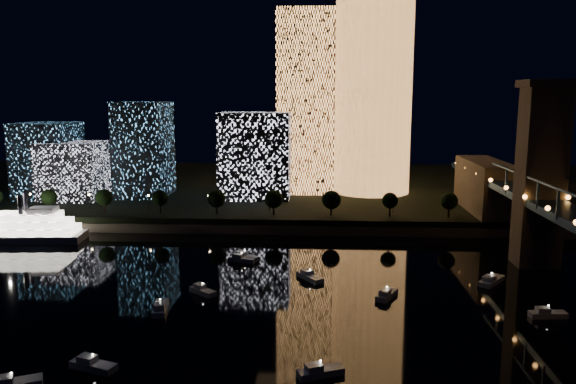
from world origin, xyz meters
TOP-DOWN VIEW (x-y plane):
  - ground at (0.00, 0.00)m, footprint 520.00×520.00m
  - far_bank at (0.00, 160.00)m, footprint 420.00×160.00m
  - seawall at (0.00, 82.00)m, footprint 420.00×6.00m
  - tower_cylindrical at (27.91, 138.10)m, footprint 34.00×34.00m
  - tower_rectangular at (-0.41, 139.52)m, footprint 23.85×23.85m
  - midrise_blocks at (-63.97, 121.37)m, footprint 109.37×33.37m
  - motorboats at (-5.65, 16.78)m, footprint 138.50×79.60m
  - esplanade_trees at (-26.96, 88.00)m, footprint 165.79×6.52m
  - street_lamps at (-34.00, 94.00)m, footprint 132.70×0.70m

SIDE VIEW (x-z plane):
  - ground at x=0.00m, z-range 0.00..0.00m
  - motorboats at x=-5.65m, z-range -0.58..2.20m
  - seawall at x=0.00m, z-range 0.00..3.00m
  - far_bank at x=0.00m, z-range 0.00..5.00m
  - street_lamps at x=-34.00m, z-range 6.20..11.85m
  - esplanade_trees at x=-26.96m, z-range 6.09..14.85m
  - midrise_blocks at x=-63.97m, z-range 2.09..40.63m
  - tower_rectangular at x=-0.41m, z-range 5.00..80.88m
  - tower_cylindrical at x=27.91m, z-range 5.13..94.59m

